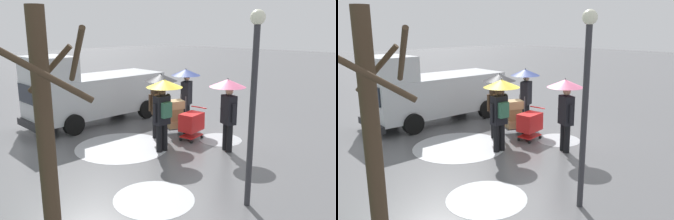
% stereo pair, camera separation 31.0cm
% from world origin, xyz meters
% --- Properties ---
extents(ground_plane, '(90.00, 90.00, 0.00)m').
position_xyz_m(ground_plane, '(0.00, 0.00, 0.00)').
color(ground_plane, '#5B5B5E').
extents(slush_patch_near_cluster, '(2.82, 2.82, 0.01)m').
position_xyz_m(slush_patch_near_cluster, '(1.04, 2.31, 0.00)').
color(slush_patch_near_cluster, '#ADAFB5').
rests_on(slush_patch_near_cluster, ground).
extents(slush_patch_mid_street, '(1.73, 1.73, 0.01)m').
position_xyz_m(slush_patch_mid_street, '(-1.99, 3.91, 0.00)').
color(slush_patch_mid_street, '#ADAFB5').
rests_on(slush_patch_mid_street, ground).
extents(slush_patch_far_side, '(1.38, 1.38, 0.01)m').
position_xyz_m(slush_patch_far_side, '(-0.71, -0.34, 0.00)').
color(slush_patch_far_side, '#999BA0').
rests_on(slush_patch_far_side, ground).
extents(cargo_van_parked_right, '(2.36, 5.42, 2.60)m').
position_xyz_m(cargo_van_parked_right, '(4.09, 1.25, 1.18)').
color(cargo_van_parked_right, '#B7BABF').
rests_on(cargo_van_parked_right, ground).
extents(shopping_cart_vendor, '(0.63, 0.87, 1.02)m').
position_xyz_m(shopping_cart_vendor, '(-0.03, 0.31, 0.57)').
color(shopping_cart_vendor, red).
rests_on(shopping_cart_vendor, ground).
extents(hand_dolly_boxes, '(0.76, 0.85, 1.32)m').
position_xyz_m(hand_dolly_boxes, '(0.79, 0.19, 0.67)').
color(hand_dolly_boxes, '#515156').
rests_on(hand_dolly_boxes, ground).
extents(pedestrian_pink_side, '(1.04, 1.04, 2.15)m').
position_xyz_m(pedestrian_pink_side, '(1.10, -0.74, 1.58)').
color(pedestrian_pink_side, black).
rests_on(pedestrian_pink_side, ground).
extents(pedestrian_black_side, '(1.04, 1.04, 2.15)m').
position_xyz_m(pedestrian_black_side, '(-1.40, 0.35, 1.58)').
color(pedestrian_black_side, black).
rests_on(pedestrian_black_side, ground).
extents(pedestrian_white_side, '(1.04, 1.04, 2.15)m').
position_xyz_m(pedestrian_white_side, '(0.85, 0.86, 1.57)').
color(pedestrian_white_side, black).
rests_on(pedestrian_white_side, ground).
extents(pedestrian_far_side, '(1.04, 1.04, 2.15)m').
position_xyz_m(pedestrian_far_side, '(-0.10, 1.67, 1.57)').
color(pedestrian_far_side, black).
rests_on(pedestrian_far_side, ground).
extents(bare_tree_near, '(1.26, 1.43, 3.82)m').
position_xyz_m(bare_tree_near, '(-2.55, 6.45, 2.02)').
color(bare_tree_near, '#423323').
rests_on(bare_tree_near, ground).
extents(street_lamp, '(0.28, 0.28, 3.86)m').
position_xyz_m(street_lamp, '(-3.55, 2.78, 2.37)').
color(street_lamp, '#2D2D33').
rests_on(street_lamp, ground).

